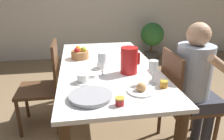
{
  "coord_description": "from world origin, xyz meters",
  "views": [
    {
      "loc": [
        -0.27,
        -1.92,
        1.42
      ],
      "look_at": [
        0.0,
        -0.26,
        0.79
      ],
      "focal_mm": 35.0,
      "sensor_mm": 36.0,
      "label": 1
    }
  ],
  "objects_px": {
    "person_seated": "(196,79)",
    "potted_plant": "(152,37)",
    "bread_plate": "(141,90)",
    "fruit_bowl": "(80,54)",
    "wine_glass_water": "(102,59)",
    "chair_opposite": "(45,84)",
    "red_pitcher": "(129,60)",
    "chair_person_side": "(181,99)",
    "jam_jar_red": "(120,101)",
    "teacup_across": "(101,65)",
    "teacup_near_person": "(83,79)",
    "serving_tray": "(91,96)",
    "jam_jar_amber": "(164,84)",
    "wine_glass_juice": "(153,67)"
  },
  "relations": [
    {
      "from": "red_pitcher",
      "to": "jam_jar_amber",
      "type": "relative_size",
      "value": 3.73
    },
    {
      "from": "chair_opposite",
      "to": "teacup_near_person",
      "type": "relative_size",
      "value": 6.23
    },
    {
      "from": "chair_opposite",
      "to": "teacup_near_person",
      "type": "height_order",
      "value": "chair_opposite"
    },
    {
      "from": "wine_glass_juice",
      "to": "jam_jar_red",
      "type": "distance_m",
      "value": 0.43
    },
    {
      "from": "red_pitcher",
      "to": "teacup_across",
      "type": "height_order",
      "value": "red_pitcher"
    },
    {
      "from": "wine_glass_juice",
      "to": "red_pitcher",
      "type": "bearing_deg",
      "value": 115.82
    },
    {
      "from": "person_seated",
      "to": "teacup_across",
      "type": "distance_m",
      "value": 0.83
    },
    {
      "from": "potted_plant",
      "to": "jam_jar_red",
      "type": "bearing_deg",
      "value": -112.78
    },
    {
      "from": "teacup_near_person",
      "to": "potted_plant",
      "type": "height_order",
      "value": "teacup_near_person"
    },
    {
      "from": "jam_jar_red",
      "to": "chair_person_side",
      "type": "bearing_deg",
      "value": 33.96
    },
    {
      "from": "chair_person_side",
      "to": "potted_plant",
      "type": "bearing_deg",
      "value": 166.49
    },
    {
      "from": "serving_tray",
      "to": "bread_plate",
      "type": "xyz_separation_m",
      "value": [
        0.35,
        0.04,
        0.0
      ]
    },
    {
      "from": "chair_person_side",
      "to": "potted_plant",
      "type": "relative_size",
      "value": 1.21
    },
    {
      "from": "wine_glass_juice",
      "to": "fruit_bowl",
      "type": "bearing_deg",
      "value": 125.68
    },
    {
      "from": "serving_tray",
      "to": "teacup_near_person",
      "type": "bearing_deg",
      "value": 98.28
    },
    {
      "from": "chair_opposite",
      "to": "serving_tray",
      "type": "xyz_separation_m",
      "value": [
        0.42,
        -0.86,
        0.27
      ]
    },
    {
      "from": "serving_tray",
      "to": "bread_plate",
      "type": "relative_size",
      "value": 1.5
    },
    {
      "from": "chair_opposite",
      "to": "wine_glass_juice",
      "type": "bearing_deg",
      "value": -127.97
    },
    {
      "from": "serving_tray",
      "to": "jam_jar_amber",
      "type": "bearing_deg",
      "value": 9.0
    },
    {
      "from": "serving_tray",
      "to": "jam_jar_amber",
      "type": "xyz_separation_m",
      "value": [
        0.54,
        0.09,
        0.01
      ]
    },
    {
      "from": "wine_glass_water",
      "to": "red_pitcher",
      "type": "bearing_deg",
      "value": 3.97
    },
    {
      "from": "chair_person_side",
      "to": "jam_jar_amber",
      "type": "relative_size",
      "value": 15.39
    },
    {
      "from": "red_pitcher",
      "to": "jam_jar_red",
      "type": "height_order",
      "value": "red_pitcher"
    },
    {
      "from": "wine_glass_juice",
      "to": "serving_tray",
      "type": "xyz_separation_m",
      "value": [
        -0.48,
        -0.16,
        -0.12
      ]
    },
    {
      "from": "chair_person_side",
      "to": "chair_opposite",
      "type": "height_order",
      "value": "same"
    },
    {
      "from": "chair_opposite",
      "to": "red_pitcher",
      "type": "height_order",
      "value": "red_pitcher"
    },
    {
      "from": "bread_plate",
      "to": "fruit_bowl",
      "type": "relative_size",
      "value": 1.08
    },
    {
      "from": "person_seated",
      "to": "wine_glass_juice",
      "type": "height_order",
      "value": "person_seated"
    },
    {
      "from": "chair_opposite",
      "to": "red_pitcher",
      "type": "distance_m",
      "value": 0.96
    },
    {
      "from": "teacup_near_person",
      "to": "chair_opposite",
      "type": "bearing_deg",
      "value": 122.95
    },
    {
      "from": "teacup_across",
      "to": "jam_jar_amber",
      "type": "distance_m",
      "value": 0.62
    },
    {
      "from": "serving_tray",
      "to": "potted_plant",
      "type": "relative_size",
      "value": 0.38
    },
    {
      "from": "wine_glass_juice",
      "to": "wine_glass_water",
      "type": "bearing_deg",
      "value": 146.03
    },
    {
      "from": "chair_opposite",
      "to": "jam_jar_amber",
      "type": "relative_size",
      "value": 15.39
    },
    {
      "from": "red_pitcher",
      "to": "jam_jar_red",
      "type": "xyz_separation_m",
      "value": [
        -0.18,
        -0.53,
        -0.08
      ]
    },
    {
      "from": "person_seated",
      "to": "wine_glass_water",
      "type": "height_order",
      "value": "person_seated"
    },
    {
      "from": "person_seated",
      "to": "potted_plant",
      "type": "distance_m",
      "value": 2.7
    },
    {
      "from": "person_seated",
      "to": "teacup_across",
      "type": "height_order",
      "value": "person_seated"
    },
    {
      "from": "chair_person_side",
      "to": "bread_plate",
      "type": "distance_m",
      "value": 0.61
    },
    {
      "from": "wine_glass_juice",
      "to": "teacup_near_person",
      "type": "distance_m",
      "value": 0.54
    },
    {
      "from": "person_seated",
      "to": "jam_jar_amber",
      "type": "bearing_deg",
      "value": -62.5
    },
    {
      "from": "chair_opposite",
      "to": "teacup_near_person",
      "type": "distance_m",
      "value": 0.75
    },
    {
      "from": "wine_glass_water",
      "to": "potted_plant",
      "type": "bearing_deg",
      "value": 62.36
    },
    {
      "from": "teacup_across",
      "to": "jam_jar_red",
      "type": "height_order",
      "value": "teacup_across"
    },
    {
      "from": "chair_opposite",
      "to": "fruit_bowl",
      "type": "xyz_separation_m",
      "value": [
        0.37,
        0.03,
        0.3
      ]
    },
    {
      "from": "teacup_across",
      "to": "potted_plant",
      "type": "bearing_deg",
      "value": 60.98
    },
    {
      "from": "red_pitcher",
      "to": "teacup_across",
      "type": "xyz_separation_m",
      "value": [
        -0.22,
        0.14,
        -0.08
      ]
    },
    {
      "from": "red_pitcher",
      "to": "jam_jar_amber",
      "type": "bearing_deg",
      "value": -60.67
    },
    {
      "from": "red_pitcher",
      "to": "wine_glass_juice",
      "type": "xyz_separation_m",
      "value": [
        0.12,
        -0.25,
        0.02
      ]
    },
    {
      "from": "chair_opposite",
      "to": "teacup_near_person",
      "type": "xyz_separation_m",
      "value": [
        0.38,
        -0.58,
        0.28
      ]
    }
  ]
}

